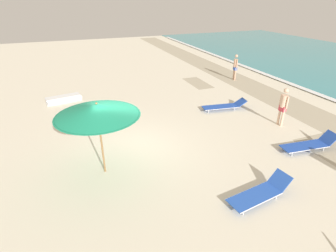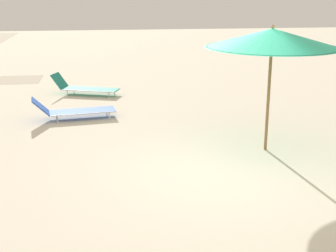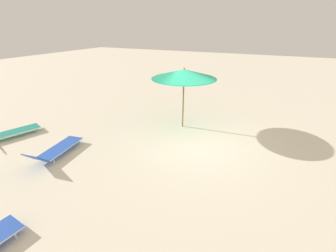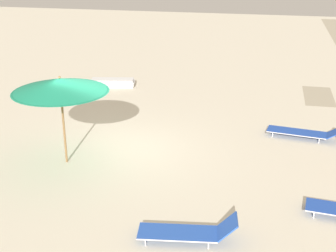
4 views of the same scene
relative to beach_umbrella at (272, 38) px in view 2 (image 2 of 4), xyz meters
name	(u,v)px [view 2 (image 2 of 4)]	position (x,y,z in m)	size (l,w,h in m)	color
ground_plane	(224,172)	(-0.90, 1.10, -2.34)	(60.00, 60.00, 0.16)	beige
beach_umbrella	(272,38)	(0.00, 0.00, 0.00)	(2.60, 2.60, 2.51)	olive
sun_lounger_near_water_left	(84,87)	(5.75, 3.85, -2.04)	(1.26, 2.14, 0.63)	#1E8475
sun_lounger_near_water_right	(73,110)	(2.96, 4.03, -2.04)	(0.89, 2.12, 0.57)	blue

